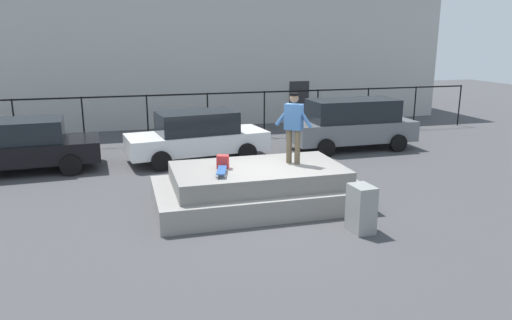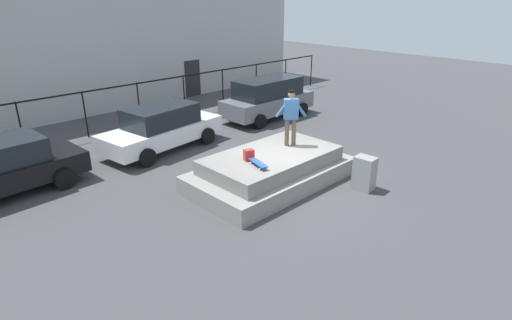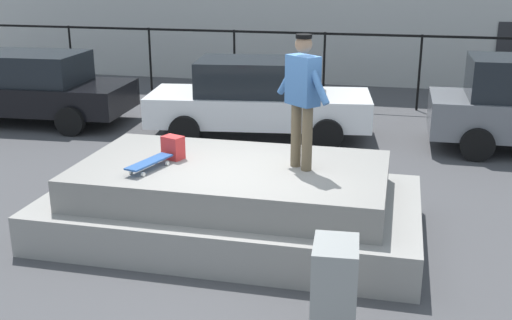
{
  "view_description": "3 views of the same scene",
  "coord_description": "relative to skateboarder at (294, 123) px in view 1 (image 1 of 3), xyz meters",
  "views": [
    {
      "loc": [
        -3.37,
        -10.75,
        4.1
      ],
      "look_at": [
        0.11,
        1.7,
        0.8
      ],
      "focal_mm": 34.04,
      "sensor_mm": 36.0,
      "label": 1
    },
    {
      "loc": [
        -8.82,
        -7.8,
        5.56
      ],
      "look_at": [
        -0.36,
        0.87,
        0.65
      ],
      "focal_mm": 29.34,
      "sensor_mm": 36.0,
      "label": 2
    },
    {
      "loc": [
        1.94,
        -7.39,
        3.64
      ],
      "look_at": [
        -0.09,
        1.29,
        0.77
      ],
      "focal_mm": 43.56,
      "sensor_mm": 36.0,
      "label": 3
    }
  ],
  "objects": [
    {
      "name": "skateboard",
      "position": [
        -1.95,
        -0.53,
        -0.93
      ],
      "size": [
        0.4,
        0.82,
        0.12
      ],
      "color": "#264C8C",
      "rests_on": "concrete_ledge"
    },
    {
      "name": "car_white_sedan_mid",
      "position": [
        -1.68,
        4.85,
        -1.17
      ],
      "size": [
        4.87,
        2.47,
        1.67
      ],
      "color": "white",
      "rests_on": "ground_plane"
    },
    {
      "name": "fence_row",
      "position": [
        -0.72,
        8.17,
        -0.67
      ],
      "size": [
        24.06,
        0.06,
        1.91
      ],
      "color": "black",
      "rests_on": "ground_plane"
    },
    {
      "name": "car_black_sedan_near",
      "position": [
        -7.18,
        4.85,
        -1.18
      ],
      "size": [
        4.77,
        2.33,
        1.63
      ],
      "color": "black",
      "rests_on": "ground_plane"
    },
    {
      "name": "backpack",
      "position": [
        -1.81,
        -0.0,
        -0.87
      ],
      "size": [
        0.33,
        0.29,
        0.33
      ],
      "primitive_type": "cube",
      "rotation": [
        0.0,
        0.0,
        2.77
      ],
      "color": "red",
      "rests_on": "concrete_ledge"
    },
    {
      "name": "car_grey_hatchback_far",
      "position": [
        4.15,
        5.01,
        -1.04
      ],
      "size": [
        4.63,
        2.03,
        1.86
      ],
      "color": "slate",
      "rests_on": "ground_plane"
    },
    {
      "name": "concrete_ledge",
      "position": [
        -0.94,
        -0.08,
        -1.57
      ],
      "size": [
        5.09,
        2.84,
        0.99
      ],
      "color": "gray",
      "rests_on": "ground_plane"
    },
    {
      "name": "warehouse_building",
      "position": [
        -0.72,
        15.13,
        1.36
      ],
      "size": [
        25.71,
        8.47,
        6.75
      ],
      "color": "#B2B2AD",
      "rests_on": "ground_plane"
    },
    {
      "name": "utility_box",
      "position": [
        0.73,
        -2.33,
        -1.5
      ],
      "size": [
        0.48,
        0.63,
        1.03
      ],
      "primitive_type": "cube",
      "rotation": [
        0.0,
        0.0,
        0.07
      ],
      "color": "gray",
      "rests_on": "ground_plane"
    },
    {
      "name": "skateboarder",
      "position": [
        0.0,
        0.0,
        0.0
      ],
      "size": [
        0.81,
        0.7,
        1.77
      ],
      "color": "brown",
      "rests_on": "concrete_ledge"
    },
    {
      "name": "ground_plane",
      "position": [
        -0.72,
        -0.43,
        -2.02
      ],
      "size": [
        60.0,
        60.0,
        0.0
      ],
      "primitive_type": "plane",
      "color": "#424244"
    }
  ]
}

